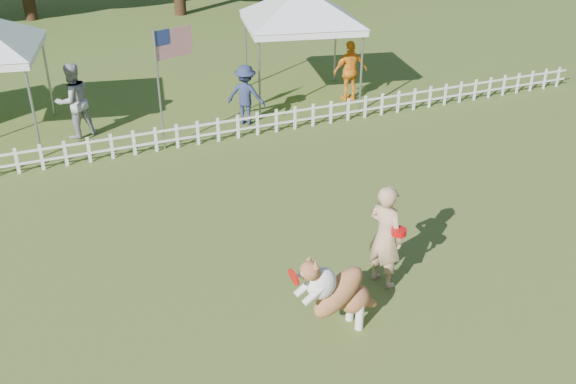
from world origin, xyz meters
The scene contains 10 objects.
ground centered at (0.00, 0.00, 0.00)m, with size 120.00×120.00×0.00m, color #3B561B.
picket_fence centered at (0.00, 7.00, 0.30)m, with size 22.00×0.08×0.60m, color white, non-canonical shape.
handler centered at (0.90, 0.47, 0.86)m, with size 0.63×0.41×1.73m, color tan.
dog centered at (-0.28, -0.31, 0.68)m, with size 1.31×0.44×1.36m, color brown, non-canonical shape.
frisbee_on_turf centered at (0.15, 0.36, 0.01)m, with size 0.21×0.21×0.02m, color red.
canopy_tent_right centered at (3.32, 9.06, 1.51)m, with size 2.92×2.92×3.01m, color white, non-canonical shape.
flag_pole centered at (-1.05, 7.09, 1.40)m, with size 1.07×0.11×2.79m, color gray, non-canonical shape.
spectator_a centered at (-2.79, 8.66, 0.91)m, with size 0.88×0.69×1.82m, color #9B9BA0.
spectator_b centered at (1.27, 7.85, 0.76)m, with size 0.98×0.56×1.52m, color #232B4B.
spectator_c centered at (4.52, 8.38, 0.84)m, with size 0.98×0.41×1.68m, color orange.
Camera 1 is at (-3.81, -6.71, 6.07)m, focal length 40.00 mm.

